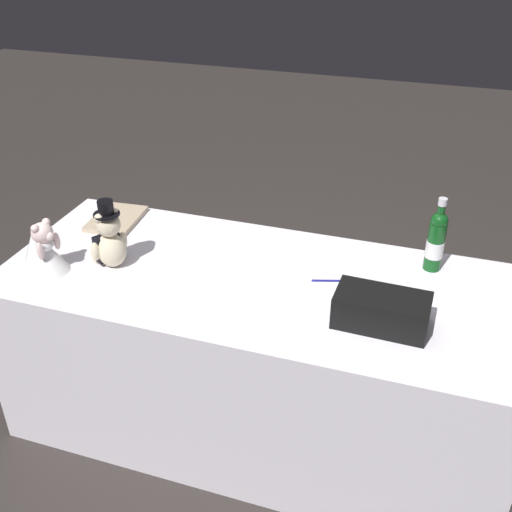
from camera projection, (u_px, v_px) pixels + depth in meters
The scene contains 8 objects.
ground_plane at pixel (256, 420), 2.74m from camera, with size 12.00×12.00×0.00m, color #2D2826.
reception_table at pixel (256, 355), 2.54m from camera, with size 2.00×0.84×0.77m, color white.
teddy_bear_groom at pixel (109, 240), 2.37m from camera, with size 0.15×0.15×0.29m.
teddy_bear_bride at pixel (43, 249), 2.35m from camera, with size 0.20×0.16×0.22m.
champagne_bottle at pixel (436, 240), 2.34m from camera, with size 0.07×0.07×0.31m.
signing_pen at pixel (330, 281), 2.32m from camera, with size 0.15×0.05×0.01m.
gift_case_black at pixel (381, 310), 2.06m from camera, with size 0.32×0.18×0.12m.
guestbook at pixel (116, 219), 2.75m from camera, with size 0.20×0.27×0.02m, color tan.
Camera 1 is at (-0.61, 1.87, 2.05)m, focal length 42.58 mm.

